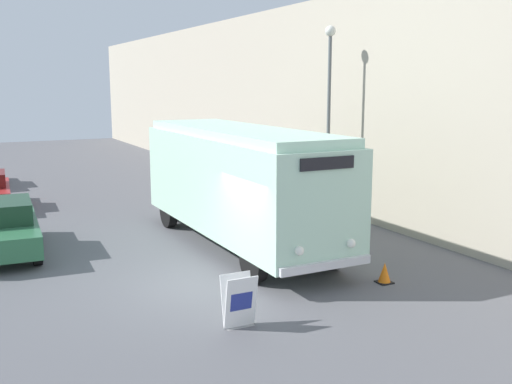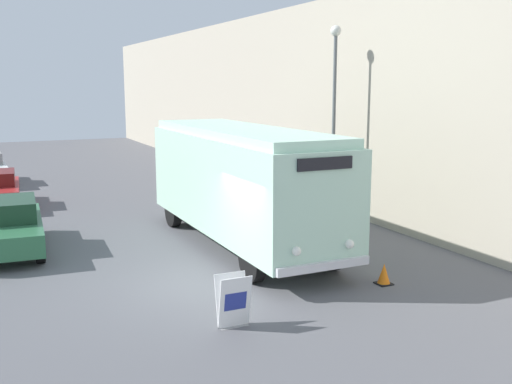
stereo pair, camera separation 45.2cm
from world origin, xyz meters
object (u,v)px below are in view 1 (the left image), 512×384
parked_car_near (3,227)px  traffic_cone (385,273)px  sign_board (239,302)px  vintage_bus (239,180)px  streetlamp (329,97)px

parked_car_near → traffic_cone: (7.94, -6.94, -0.50)m
sign_board → vintage_bus: bearing=64.6°
vintage_bus → sign_board: (-2.58, -5.44, -1.46)m
vintage_bus → parked_car_near: vintage_bus is taller
vintage_bus → streetlamp: bearing=21.3°
sign_board → streetlamp: 10.47m
streetlamp → traffic_cone: streetlamp is taller
sign_board → streetlamp: streetlamp is taller
sign_board → parked_car_near: (-3.69, 7.73, 0.23)m
parked_car_near → vintage_bus: bearing=-16.5°
parked_car_near → traffic_cone: 10.56m
vintage_bus → traffic_cone: 5.23m
vintage_bus → streetlamp: size_ratio=1.40×
vintage_bus → sign_board: 6.20m
vintage_bus → streetlamp: (4.16, 1.62, 2.31)m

